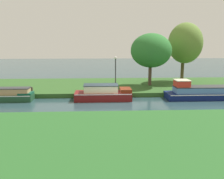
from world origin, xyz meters
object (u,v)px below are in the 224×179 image
object	(u,v)px
maroon_barge	(103,93)
mooring_post_far	(189,89)
navy_narrowboat	(217,93)
forest_cruiser	(9,95)
willow_tree_left	(151,51)
willow_tree_centre	(185,43)
lamp_post	(116,69)
mooring_post_near	(32,90)

from	to	relation	value
maroon_barge	mooring_post_far	size ratio (longest dim) A/B	9.60
navy_narrowboat	forest_cruiser	xyz separation A→B (m)	(-18.12, -0.00, -0.02)
willow_tree_left	willow_tree_centre	bearing A→B (deg)	31.62
lamp_post	willow_tree_left	bearing A→B (deg)	33.08
lamp_post	mooring_post_near	bearing A→B (deg)	-171.47
navy_narrowboat	willow_tree_left	xyz separation A→B (m)	(-4.99, 4.87, 3.57)
navy_narrowboat	mooring_post_near	xyz separation A→B (m)	(-16.51, 1.19, 0.16)
mooring_post_far	mooring_post_near	bearing A→B (deg)	180.00
maroon_barge	lamp_post	world-z (taller)	lamp_post
lamp_post	mooring_post_far	distance (m)	7.10
navy_narrowboat	mooring_post_far	size ratio (longest dim) A/B	19.30
willow_tree_centre	lamp_post	size ratio (longest dim) A/B	2.11
maroon_barge	mooring_post_near	bearing A→B (deg)	169.49
maroon_barge	forest_cruiser	xyz separation A→B (m)	(-8.04, 0.00, -0.07)
maroon_barge	willow_tree_centre	size ratio (longest dim) A/B	0.72
forest_cruiser	lamp_post	xyz separation A→B (m)	(9.24, 2.34, 1.90)
navy_narrowboat	forest_cruiser	size ratio (longest dim) A/B	2.34
lamp_post	mooring_post_near	xyz separation A→B (m)	(-7.64, -1.15, -1.72)
maroon_barge	lamp_post	xyz separation A→B (m)	(1.20, 2.34, 1.83)
navy_narrowboat	willow_tree_centre	bearing A→B (deg)	93.41
forest_cruiser	lamp_post	distance (m)	9.72
maroon_barge	forest_cruiser	bearing A→B (deg)	180.00
lamp_post	forest_cruiser	bearing A→B (deg)	-165.80
navy_narrowboat	mooring_post_far	xyz separation A→B (m)	(-2.09, 1.19, 0.13)
willow_tree_centre	willow_tree_left	bearing A→B (deg)	-148.38
willow_tree_left	mooring_post_far	world-z (taller)	willow_tree_left
willow_tree_left	willow_tree_centre	world-z (taller)	willow_tree_centre
willow_tree_left	mooring_post_far	size ratio (longest dim) A/B	10.78
maroon_barge	navy_narrowboat	bearing A→B (deg)	0.00
navy_narrowboat	willow_tree_left	world-z (taller)	willow_tree_left
navy_narrowboat	mooring_post_near	size ratio (longest dim) A/B	17.35
maroon_barge	forest_cruiser	distance (m)	8.04
willow_tree_left	mooring_post_far	xyz separation A→B (m)	(2.91, -3.68, -3.44)
mooring_post_far	navy_narrowboat	bearing A→B (deg)	-29.79
maroon_barge	willow_tree_left	xyz separation A→B (m)	(5.08, 4.87, 3.52)
maroon_barge	mooring_post_near	xyz separation A→B (m)	(-6.44, 1.19, 0.11)
navy_narrowboat	mooring_post_near	bearing A→B (deg)	175.87
mooring_post_near	willow_tree_centre	bearing A→B (deg)	21.94
willow_tree_left	mooring_post_near	xyz separation A→B (m)	(-11.52, -3.68, -3.41)
forest_cruiser	mooring_post_far	world-z (taller)	forest_cruiser
lamp_post	mooring_post_far	xyz separation A→B (m)	(6.79, -1.15, -1.75)
navy_narrowboat	mooring_post_near	world-z (taller)	navy_narrowboat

